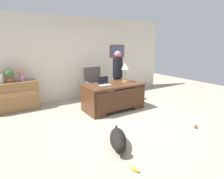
{
  "coord_description": "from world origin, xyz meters",
  "views": [
    {
      "loc": [
        -2.58,
        -3.53,
        1.89
      ],
      "look_at": [
        -0.14,
        0.3,
        0.75
      ],
      "focal_mm": 30.33,
      "sensor_mm": 36.0,
      "label": 1
    }
  ],
  "objects_px": {
    "person_standing": "(118,75)",
    "potted_plant": "(9,75)",
    "vase_with_flowers": "(21,74)",
    "dog_toy_bone": "(135,170)",
    "armchair": "(94,87)",
    "dog_toy_ball": "(196,126)",
    "desk_lamp": "(125,67)",
    "desk": "(114,96)",
    "laptop": "(104,83)",
    "credenza": "(13,97)",
    "dog_lying": "(118,140)",
    "vase_empty": "(1,79)"
  },
  "relations": [
    {
      "from": "laptop",
      "to": "person_standing",
      "type": "bearing_deg",
      "value": 35.58
    },
    {
      "from": "desk",
      "to": "dog_lying",
      "type": "distance_m",
      "value": 2.06
    },
    {
      "from": "vase_empty",
      "to": "potted_plant",
      "type": "distance_m",
      "value": 0.22
    },
    {
      "from": "desk_lamp",
      "to": "potted_plant",
      "type": "bearing_deg",
      "value": 154.91
    },
    {
      "from": "dog_toy_ball",
      "to": "laptop",
      "type": "bearing_deg",
      "value": 119.23
    },
    {
      "from": "person_standing",
      "to": "vase_empty",
      "type": "xyz_separation_m",
      "value": [
        -3.26,
        0.76,
        0.11
      ]
    },
    {
      "from": "potted_plant",
      "to": "dog_toy_bone",
      "type": "height_order",
      "value": "potted_plant"
    },
    {
      "from": "desk",
      "to": "vase_empty",
      "type": "relative_size",
      "value": 6.78
    },
    {
      "from": "dog_toy_bone",
      "to": "person_standing",
      "type": "bearing_deg",
      "value": 60.08
    },
    {
      "from": "credenza",
      "to": "desk_lamp",
      "type": "height_order",
      "value": "desk_lamp"
    },
    {
      "from": "dog_lying",
      "to": "vase_with_flowers",
      "type": "height_order",
      "value": "vase_with_flowers"
    },
    {
      "from": "desk_lamp",
      "to": "dog_toy_bone",
      "type": "distance_m",
      "value": 3.23
    },
    {
      "from": "dog_lying",
      "to": "vase_empty",
      "type": "distance_m",
      "value": 3.67
    },
    {
      "from": "desk",
      "to": "desk_lamp",
      "type": "relative_size",
      "value": 2.97
    },
    {
      "from": "dog_toy_bone",
      "to": "laptop",
      "type": "bearing_deg",
      "value": 69.72
    },
    {
      "from": "desk",
      "to": "dog_toy_ball",
      "type": "relative_size",
      "value": 20.61
    },
    {
      "from": "laptop",
      "to": "vase_with_flowers",
      "type": "relative_size",
      "value": 0.96
    },
    {
      "from": "person_standing",
      "to": "desk_lamp",
      "type": "distance_m",
      "value": 0.71
    },
    {
      "from": "dog_lying",
      "to": "dog_toy_bone",
      "type": "height_order",
      "value": "dog_lying"
    },
    {
      "from": "dog_toy_ball",
      "to": "dog_toy_bone",
      "type": "bearing_deg",
      "value": -168.95
    },
    {
      "from": "vase_with_flowers",
      "to": "dog_toy_bone",
      "type": "xyz_separation_m",
      "value": [
        0.94,
        -3.89,
        -1.0
      ]
    },
    {
      "from": "desk",
      "to": "laptop",
      "type": "distance_m",
      "value": 0.49
    },
    {
      "from": "dog_toy_ball",
      "to": "vase_empty",
      "type": "bearing_deg",
      "value": 135.59
    },
    {
      "from": "laptop",
      "to": "potted_plant",
      "type": "relative_size",
      "value": 0.89
    },
    {
      "from": "credenza",
      "to": "desk",
      "type": "bearing_deg",
      "value": -30.67
    },
    {
      "from": "laptop",
      "to": "desk_lamp",
      "type": "distance_m",
      "value": 0.82
    },
    {
      "from": "desk_lamp",
      "to": "vase_with_flowers",
      "type": "height_order",
      "value": "desk_lamp"
    },
    {
      "from": "armchair",
      "to": "vase_empty",
      "type": "xyz_separation_m",
      "value": [
        -2.54,
        0.47,
        0.45
      ]
    },
    {
      "from": "desk_lamp",
      "to": "dog_toy_bone",
      "type": "bearing_deg",
      "value": -123.25
    },
    {
      "from": "person_standing",
      "to": "potted_plant",
      "type": "bearing_deg",
      "value": 166.07
    },
    {
      "from": "dog_lying",
      "to": "desk_lamp",
      "type": "distance_m",
      "value": 2.58
    },
    {
      "from": "credenza",
      "to": "vase_empty",
      "type": "bearing_deg",
      "value": 179.67
    },
    {
      "from": "vase_with_flowers",
      "to": "dog_toy_ball",
      "type": "height_order",
      "value": "vase_with_flowers"
    },
    {
      "from": "dog_lying",
      "to": "vase_empty",
      "type": "height_order",
      "value": "vase_empty"
    },
    {
      "from": "desk",
      "to": "armchair",
      "type": "bearing_deg",
      "value": 97.14
    },
    {
      "from": "person_standing",
      "to": "dog_toy_ball",
      "type": "xyz_separation_m",
      "value": [
        0.3,
        -2.72,
        -0.8
      ]
    },
    {
      "from": "potted_plant",
      "to": "dog_toy_ball",
      "type": "xyz_separation_m",
      "value": [
        3.35,
        -3.48,
        -0.98
      ]
    },
    {
      "from": "person_standing",
      "to": "potted_plant",
      "type": "xyz_separation_m",
      "value": [
        -3.05,
        0.76,
        0.18
      ]
    },
    {
      "from": "dog_lying",
      "to": "laptop",
      "type": "distance_m",
      "value": 2.07
    },
    {
      "from": "person_standing",
      "to": "vase_with_flowers",
      "type": "height_order",
      "value": "person_standing"
    },
    {
      "from": "armchair",
      "to": "dog_toy_ball",
      "type": "distance_m",
      "value": 3.21
    },
    {
      "from": "desk",
      "to": "armchair",
      "type": "height_order",
      "value": "armchair"
    },
    {
      "from": "laptop",
      "to": "vase_with_flowers",
      "type": "xyz_separation_m",
      "value": [
        -1.87,
        1.38,
        0.22
      ]
    },
    {
      "from": "credenza",
      "to": "dog_lying",
      "type": "height_order",
      "value": "credenza"
    },
    {
      "from": "laptop",
      "to": "desk_lamp",
      "type": "xyz_separation_m",
      "value": [
        0.73,
        0.02,
        0.37
      ]
    },
    {
      "from": "armchair",
      "to": "dog_toy_bone",
      "type": "xyz_separation_m",
      "value": [
        -1.08,
        -3.42,
        -0.47
      ]
    },
    {
      "from": "desk_lamp",
      "to": "vase_empty",
      "type": "xyz_separation_m",
      "value": [
        -3.11,
        1.36,
        -0.23
      ]
    },
    {
      "from": "potted_plant",
      "to": "desk",
      "type": "bearing_deg",
      "value": -30.46
    },
    {
      "from": "person_standing",
      "to": "vase_with_flowers",
      "type": "xyz_separation_m",
      "value": [
        -2.74,
        0.76,
        0.19
      ]
    },
    {
      "from": "armchair",
      "to": "person_standing",
      "type": "distance_m",
      "value": 0.85
    }
  ]
}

